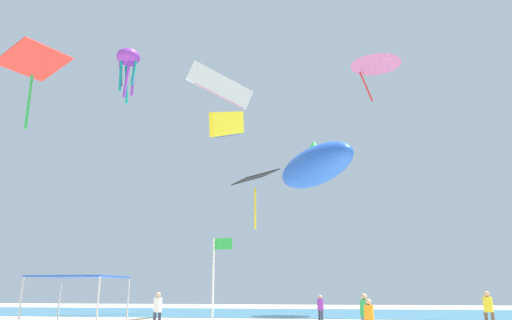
# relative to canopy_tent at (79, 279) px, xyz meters

# --- Properties ---
(ocean_strip) EXTENTS (110.00, 19.00, 0.03)m
(ocean_strip) POSITION_rel_canopy_tent_xyz_m (7.52, 26.74, -2.33)
(ocean_strip) COLOR teal
(ocean_strip) RESTS_ON ground
(canopy_tent) EXTENTS (3.14, 2.70, 2.48)m
(canopy_tent) POSITION_rel_canopy_tent_xyz_m (0.00, 0.00, 0.00)
(canopy_tent) COLOR #B2B2B7
(canopy_tent) RESTS_ON ground
(person_near_tent) EXTENTS (0.38, 0.41, 1.60)m
(person_near_tent) POSITION_rel_canopy_tent_xyz_m (11.31, 2.49, -1.40)
(person_near_tent) COLOR brown
(person_near_tent) RESTS_ON ground
(person_leftmost) EXTENTS (0.44, 0.45, 1.84)m
(person_leftmost) POSITION_rel_canopy_tent_xyz_m (0.88, 6.58, -1.26)
(person_leftmost) COLOR #33384C
(person_leftmost) RESTS_ON ground
(person_central) EXTENTS (0.43, 0.43, 1.79)m
(person_central) POSITION_rel_canopy_tent_xyz_m (11.25, 4.60, -1.29)
(person_central) COLOR slate
(person_central) RESTS_ON ground
(person_rightmost) EXTENTS (0.40, 0.40, 1.67)m
(person_rightmost) POSITION_rel_canopy_tent_xyz_m (8.96, 13.02, -1.36)
(person_rightmost) COLOR #33384C
(person_rightmost) RESTS_ON ground
(person_far_shore) EXTENTS (0.45, 0.45, 1.90)m
(person_far_shore) POSITION_rel_canopy_tent_xyz_m (17.57, 8.90, -1.23)
(person_far_shore) COLOR brown
(person_far_shore) RESTS_ON ground
(banner_flag) EXTENTS (0.61, 0.06, 3.50)m
(banner_flag) POSITION_rel_canopy_tent_xyz_m (6.46, -3.55, -0.22)
(banner_flag) COLOR silver
(banner_flag) RESTS_ON ground
(kite_diamond_red) EXTENTS (3.82, 3.86, 4.37)m
(kite_diamond_red) POSITION_rel_canopy_tent_xyz_m (-5.95, 3.77, 11.65)
(kite_diamond_red) COLOR red
(kite_parafoil_white) EXTENTS (6.01, 3.65, 4.07)m
(kite_parafoil_white) POSITION_rel_canopy_tent_xyz_m (-0.32, 23.64, 18.46)
(kite_parafoil_white) COLOR white
(kite_inflatable_blue) EXTENTS (6.43, 8.35, 2.95)m
(kite_inflatable_blue) POSITION_rel_canopy_tent_xyz_m (8.91, 12.19, 7.33)
(kite_inflatable_blue) COLOR blue
(kite_delta_pink) EXTENTS (6.18, 6.18, 3.55)m
(kite_delta_pink) POSITION_rel_canopy_tent_xyz_m (14.23, 23.48, 19.83)
(kite_delta_pink) COLOR pink
(kite_octopus_purple) EXTENTS (1.90, 1.90, 4.19)m
(kite_octopus_purple) POSITION_rel_canopy_tent_xyz_m (-4.99, 13.40, 16.57)
(kite_octopus_purple) COLOR purple
(kite_diamond_black) EXTENTS (3.00, 3.03, 3.39)m
(kite_diamond_black) POSITION_rel_canopy_tent_xyz_m (5.62, 8.70, 5.76)
(kite_diamond_black) COLOR black
(kite_parafoil_yellow) EXTENTS (1.57, 6.13, 3.74)m
(kite_parafoil_yellow) POSITION_rel_canopy_tent_xyz_m (2.02, 16.98, 12.23)
(kite_parafoil_yellow) COLOR yellow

